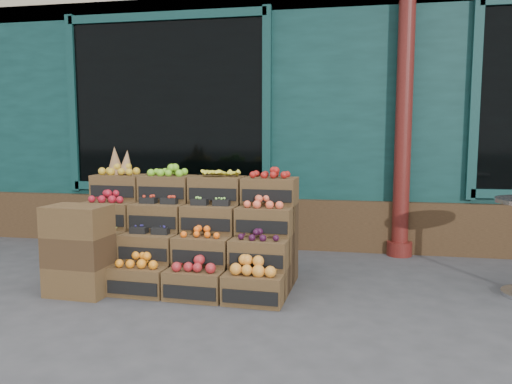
# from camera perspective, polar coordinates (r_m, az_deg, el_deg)

# --- Properties ---
(ground) EXTENTS (60.00, 60.00, 0.00)m
(ground) POSITION_cam_1_polar(r_m,az_deg,el_deg) (4.01, 0.93, -13.37)
(ground) COLOR #3A3A3C
(ground) RESTS_ON ground
(shop_facade) EXTENTS (12.00, 6.24, 4.80)m
(shop_facade) POSITION_cam_1_polar(r_m,az_deg,el_deg) (8.91, 6.87, 13.19)
(shop_facade) COLOR #0E312E
(shop_facade) RESTS_ON ground
(crate_display) EXTENTS (2.04, 1.06, 1.26)m
(crate_display) POSITION_cam_1_polar(r_m,az_deg,el_deg) (4.69, -8.18, -5.57)
(crate_display) COLOR #4B351D
(crate_display) RESTS_ON ground
(spare_crates) EXTENTS (0.53, 0.38, 0.77)m
(spare_crates) POSITION_cam_1_polar(r_m,az_deg,el_deg) (4.54, -19.61, -6.30)
(spare_crates) COLOR #4B351D
(spare_crates) RESTS_ON ground
(shopkeeper) EXTENTS (0.92, 0.76, 2.17)m
(shopkeeper) POSITION_cam_1_polar(r_m,az_deg,el_deg) (7.02, -11.40, 4.16)
(shopkeeper) COLOR #1D6725
(shopkeeper) RESTS_ON ground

